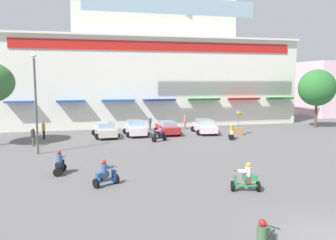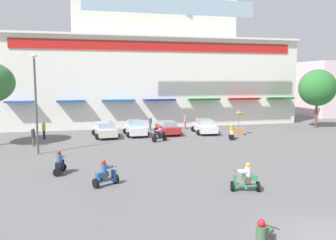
{
  "view_description": "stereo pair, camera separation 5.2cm",
  "coord_description": "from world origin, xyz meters",
  "px_view_note": "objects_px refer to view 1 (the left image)",
  "views": [
    {
      "loc": [
        -8.62,
        -10.0,
        5.76
      ],
      "look_at": [
        -2.48,
        15.76,
        2.61
      ],
      "focal_mm": 36.72,
      "sensor_mm": 36.0,
      "label": 1
    },
    {
      "loc": [
        -8.57,
        -10.01,
        5.76
      ],
      "look_at": [
        -2.48,
        15.76,
        2.61
      ],
      "focal_mm": 36.72,
      "sensor_mm": 36.0,
      "label": 2
    }
  ],
  "objects_px": {
    "parked_car_3": "(204,126)",
    "streetlamp_near": "(36,97)",
    "parked_car_2": "(168,128)",
    "scooter_rider_4": "(106,175)",
    "pedestrian_1": "(150,123)",
    "parked_car_0": "(105,130)",
    "scooter_rider_2": "(60,164)",
    "scooter_rider_1": "(231,133)",
    "pedestrian_2": "(33,136)",
    "scooter_rider_3": "(246,179)",
    "pedestrian_3": "(185,121)",
    "scooter_rider_0": "(159,135)",
    "pedestrian_0": "(44,129)",
    "plaza_tree_1": "(317,88)",
    "balloon_vendor_cart": "(239,127)",
    "parked_car_1": "(135,128)"
  },
  "relations": [
    {
      "from": "parked_car_3",
      "to": "streetlamp_near",
      "type": "bearing_deg",
      "value": -156.93
    },
    {
      "from": "parked_car_2",
      "to": "scooter_rider_4",
      "type": "xyz_separation_m",
      "value": [
        -7.31,
        -16.27,
        -0.11
      ]
    },
    {
      "from": "parked_car_2",
      "to": "pedestrian_1",
      "type": "distance_m",
      "value": 3.44
    },
    {
      "from": "parked_car_0",
      "to": "scooter_rider_2",
      "type": "distance_m",
      "value": 13.51
    },
    {
      "from": "scooter_rider_1",
      "to": "pedestrian_2",
      "type": "height_order",
      "value": "pedestrian_2"
    },
    {
      "from": "parked_car_2",
      "to": "scooter_rider_3",
      "type": "height_order",
      "value": "scooter_rider_3"
    },
    {
      "from": "parked_car_3",
      "to": "pedestrian_3",
      "type": "bearing_deg",
      "value": 107.12
    },
    {
      "from": "parked_car_0",
      "to": "scooter_rider_0",
      "type": "bearing_deg",
      "value": -36.84
    },
    {
      "from": "parked_car_0",
      "to": "scooter_rider_0",
      "type": "relative_size",
      "value": 3.08
    },
    {
      "from": "parked_car_2",
      "to": "pedestrian_0",
      "type": "height_order",
      "value": "pedestrian_0"
    },
    {
      "from": "plaza_tree_1",
      "to": "parked_car_2",
      "type": "relative_size",
      "value": 1.73
    },
    {
      "from": "parked_car_0",
      "to": "balloon_vendor_cart",
      "type": "bearing_deg",
      "value": -7.62
    },
    {
      "from": "parked_car_1",
      "to": "pedestrian_3",
      "type": "bearing_deg",
      "value": 28.22
    },
    {
      "from": "scooter_rider_4",
      "to": "pedestrian_3",
      "type": "relative_size",
      "value": 0.91
    },
    {
      "from": "scooter_rider_0",
      "to": "pedestrian_2",
      "type": "relative_size",
      "value": 0.9
    },
    {
      "from": "parked_car_1",
      "to": "pedestrian_2",
      "type": "distance_m",
      "value": 10.06
    },
    {
      "from": "parked_car_2",
      "to": "scooter_rider_1",
      "type": "relative_size",
      "value": 2.67
    },
    {
      "from": "parked_car_2",
      "to": "pedestrian_2",
      "type": "xyz_separation_m",
      "value": [
        -12.78,
        -3.53,
        0.22
      ]
    },
    {
      "from": "parked_car_3",
      "to": "streetlamp_near",
      "type": "distance_m",
      "value": 17.75
    },
    {
      "from": "parked_car_0",
      "to": "streetlamp_near",
      "type": "distance_m",
      "value": 9.47
    },
    {
      "from": "parked_car_0",
      "to": "parked_car_2",
      "type": "xyz_separation_m",
      "value": [
        6.47,
        0.19,
        -0.04
      ]
    },
    {
      "from": "scooter_rider_0",
      "to": "scooter_rider_4",
      "type": "distance_m",
      "value": 13.7
    },
    {
      "from": "scooter_rider_3",
      "to": "pedestrian_0",
      "type": "xyz_separation_m",
      "value": [
        -11.99,
        18.78,
        0.34
      ]
    },
    {
      "from": "plaza_tree_1",
      "to": "pedestrian_3",
      "type": "relative_size",
      "value": 4.26
    },
    {
      "from": "scooter_rider_3",
      "to": "parked_car_2",
      "type": "bearing_deg",
      "value": 89.08
    },
    {
      "from": "parked_car_2",
      "to": "scooter_rider_3",
      "type": "bearing_deg",
      "value": -90.92
    },
    {
      "from": "parked_car_3",
      "to": "pedestrian_0",
      "type": "xyz_separation_m",
      "value": [
        -16.32,
        0.11,
        0.22
      ]
    },
    {
      "from": "parked_car_1",
      "to": "scooter_rider_1",
      "type": "relative_size",
      "value": 2.78
    },
    {
      "from": "plaza_tree_1",
      "to": "parked_car_3",
      "type": "relative_size",
      "value": 1.55
    },
    {
      "from": "scooter_rider_3",
      "to": "pedestrian_2",
      "type": "height_order",
      "value": "pedestrian_2"
    },
    {
      "from": "parked_car_3",
      "to": "pedestrian_2",
      "type": "bearing_deg",
      "value": -168.74
    },
    {
      "from": "pedestrian_3",
      "to": "balloon_vendor_cart",
      "type": "distance_m",
      "value": 6.89
    },
    {
      "from": "pedestrian_1",
      "to": "pedestrian_3",
      "type": "height_order",
      "value": "pedestrian_3"
    },
    {
      "from": "parked_car_1",
      "to": "pedestrian_2",
      "type": "bearing_deg",
      "value": -159.03
    },
    {
      "from": "scooter_rider_3",
      "to": "pedestrian_0",
      "type": "relative_size",
      "value": 0.91
    },
    {
      "from": "parked_car_0",
      "to": "balloon_vendor_cart",
      "type": "height_order",
      "value": "balloon_vendor_cart"
    },
    {
      "from": "scooter_rider_2",
      "to": "pedestrian_0",
      "type": "xyz_separation_m",
      "value": [
        -2.39,
        13.18,
        0.37
      ]
    },
    {
      "from": "parked_car_3",
      "to": "streetlamp_near",
      "type": "relative_size",
      "value": 0.58
    },
    {
      "from": "parked_car_1",
      "to": "scooter_rider_1",
      "type": "height_order",
      "value": "parked_car_1"
    },
    {
      "from": "pedestrian_0",
      "to": "pedestrian_3",
      "type": "distance_m",
      "value": 15.6
    },
    {
      "from": "parked_car_0",
      "to": "pedestrian_0",
      "type": "distance_m",
      "value": 5.83
    },
    {
      "from": "scooter_rider_1",
      "to": "streetlamp_near",
      "type": "height_order",
      "value": "streetlamp_near"
    },
    {
      "from": "pedestrian_0",
      "to": "scooter_rider_0",
      "type": "bearing_deg",
      "value": -19.26
    },
    {
      "from": "pedestrian_2",
      "to": "balloon_vendor_cart",
      "type": "xyz_separation_m",
      "value": [
        19.9,
        1.52,
        -0.09
      ]
    },
    {
      "from": "plaza_tree_1",
      "to": "streetlamp_near",
      "type": "relative_size",
      "value": 0.9
    },
    {
      "from": "pedestrian_2",
      "to": "balloon_vendor_cart",
      "type": "height_order",
      "value": "balloon_vendor_cart"
    },
    {
      "from": "scooter_rider_0",
      "to": "scooter_rider_4",
      "type": "bearing_deg",
      "value": -114.31
    },
    {
      "from": "scooter_rider_0",
      "to": "balloon_vendor_cart",
      "type": "height_order",
      "value": "balloon_vendor_cart"
    },
    {
      "from": "parked_car_0",
      "to": "pedestrian_0",
      "type": "height_order",
      "value": "pedestrian_0"
    },
    {
      "from": "parked_car_0",
      "to": "pedestrian_3",
      "type": "distance_m",
      "value": 10.06
    }
  ]
}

